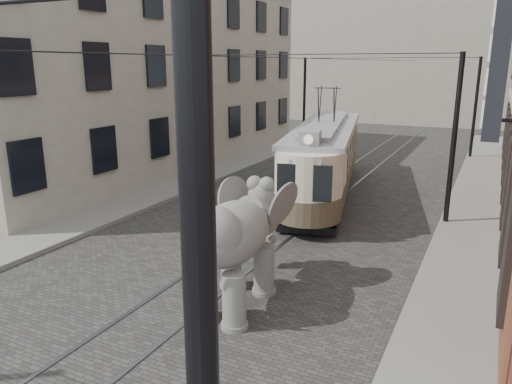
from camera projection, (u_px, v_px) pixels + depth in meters
The scene contains 9 objects.
ground at pixel (239, 258), 14.55m from camera, with size 120.00×120.00×0.00m, color #3E3C39.
tram_rails at pixel (239, 258), 14.55m from camera, with size 1.54×80.00×0.02m, color slate, non-canonical shape.
sidewalk_right at pixel (454, 297), 11.96m from camera, with size 2.00×60.00×0.15m, color slate.
sidewalk_left at pixel (77, 225), 17.31m from camera, with size 2.00×60.00×0.15m, color slate.
stucco_building at pixel (147, 75), 26.65m from camera, with size 7.00×24.00×10.00m, color gray.
distant_block at pixel (433, 49), 47.42m from camera, with size 28.00×10.00×14.00m, color gray.
catenary at pixel (297, 136), 18.20m from camera, with size 11.00×30.20×6.00m, color black, non-canonical shape.
tram at pixel (326, 142), 21.19m from camera, with size 2.42×11.73×4.65m, color beige, non-canonical shape.
elephant at pixel (232, 250), 11.35m from camera, with size 2.54×4.62×2.83m, color slate, non-canonical shape.
Camera 1 is at (6.47, -11.93, 5.63)m, focal length 34.25 mm.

